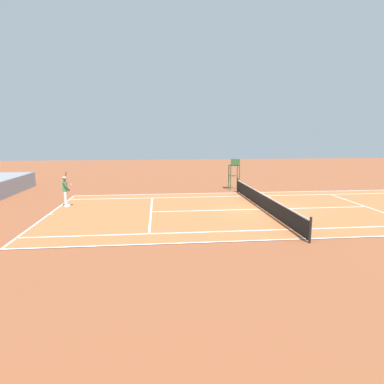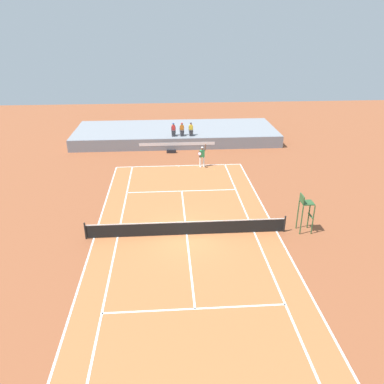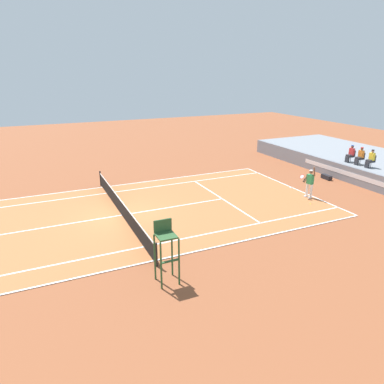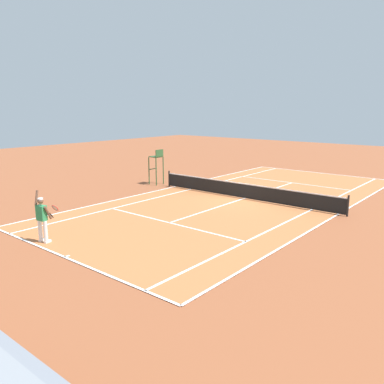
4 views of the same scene
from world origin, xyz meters
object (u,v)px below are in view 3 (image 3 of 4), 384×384
(spectator_seated_2, at_px, (371,159))
(tennis_player, at_px, (310,183))
(spectator_seated_0, at_px, (351,154))
(umpire_chair, at_px, (166,244))
(equipment_bag, at_px, (326,177))
(tennis_ball, at_px, (310,204))
(spectator_seated_1, at_px, (360,156))

(spectator_seated_2, relative_size, tennis_player, 0.61)
(spectator_seated_0, xyz_separation_m, spectator_seated_2, (1.76, 0.00, 0.00))
(spectator_seated_0, bearing_deg, umpire_chair, -66.96)
(tennis_player, height_order, equipment_bag, tennis_player)
(spectator_seated_0, height_order, tennis_ball, spectator_seated_0)
(spectator_seated_2, height_order, equipment_bag, spectator_seated_2)
(tennis_ball, height_order, umpire_chair, umpire_chair)
(spectator_seated_0, distance_m, tennis_ball, 7.61)
(umpire_chair, bearing_deg, spectator_seated_2, 107.97)
(tennis_ball, relative_size, equipment_bag, 0.07)
(spectator_seated_1, bearing_deg, umpire_chair, -69.36)
(spectator_seated_2, bearing_deg, tennis_player, -84.57)
(spectator_seated_0, xyz_separation_m, spectator_seated_1, (0.85, 0.00, 0.00))
(umpire_chair, relative_size, equipment_bag, 2.66)
(umpire_chair, bearing_deg, tennis_player, 113.85)
(spectator_seated_0, xyz_separation_m, tennis_player, (2.32, -5.90, -0.81))
(spectator_seated_0, distance_m, spectator_seated_2, 1.76)
(spectator_seated_0, distance_m, tennis_player, 6.39)
(spectator_seated_1, distance_m, tennis_ball, 7.28)
(tennis_player, distance_m, equipment_bag, 4.92)
(spectator_seated_1, relative_size, tennis_player, 0.61)
(spectator_seated_1, distance_m, umpire_chair, 18.59)
(tennis_player, bearing_deg, spectator_seated_1, 103.99)
(spectator_seated_0, relative_size, tennis_ball, 18.60)
(spectator_seated_0, relative_size, tennis_player, 0.61)
(spectator_seated_2, xyz_separation_m, tennis_player, (0.56, -5.90, -0.81))
(equipment_bag, bearing_deg, spectator_seated_0, 80.91)
(spectator_seated_1, xyz_separation_m, spectator_seated_2, (0.91, 0.00, 0.00))
(tennis_ball, distance_m, equipment_bag, 6.01)
(spectator_seated_1, height_order, tennis_ball, spectator_seated_1)
(spectator_seated_0, bearing_deg, tennis_player, -68.55)
(spectator_seated_2, height_order, umpire_chair, spectator_seated_2)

